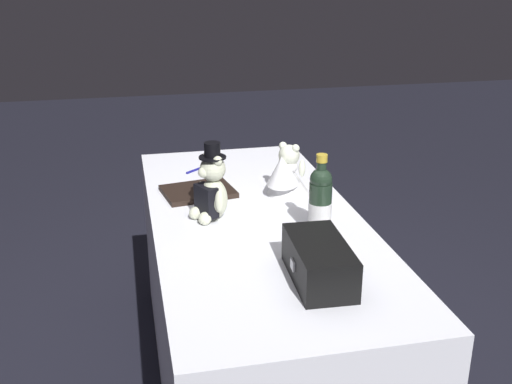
{
  "coord_description": "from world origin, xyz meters",
  "views": [
    {
      "loc": [
        2.09,
        -0.45,
        1.7
      ],
      "look_at": [
        0.0,
        0.0,
        0.88
      ],
      "focal_mm": 43.57,
      "sensor_mm": 36.0,
      "label": 1
    }
  ],
  "objects_px": {
    "champagne_bottle": "(320,200)",
    "gift_case_black": "(319,262)",
    "signing_pen": "(198,169)",
    "teddy_bear_groom": "(211,190)",
    "guestbook": "(198,191)",
    "teddy_bear_bride": "(287,173)"
  },
  "relations": [
    {
      "from": "champagne_bottle",
      "to": "signing_pen",
      "type": "bearing_deg",
      "value": -157.21
    },
    {
      "from": "teddy_bear_groom",
      "to": "champagne_bottle",
      "type": "distance_m",
      "value": 0.41
    },
    {
      "from": "gift_case_black",
      "to": "guestbook",
      "type": "xyz_separation_m",
      "value": [
        -0.8,
        -0.26,
        -0.05
      ]
    },
    {
      "from": "signing_pen",
      "to": "guestbook",
      "type": "height_order",
      "value": "guestbook"
    },
    {
      "from": "gift_case_black",
      "to": "guestbook",
      "type": "height_order",
      "value": "gift_case_black"
    },
    {
      "from": "champagne_bottle",
      "to": "gift_case_black",
      "type": "height_order",
      "value": "champagne_bottle"
    },
    {
      "from": "champagne_bottle",
      "to": "guestbook",
      "type": "relative_size",
      "value": 1.04
    },
    {
      "from": "teddy_bear_groom",
      "to": "guestbook",
      "type": "height_order",
      "value": "teddy_bear_groom"
    },
    {
      "from": "gift_case_black",
      "to": "teddy_bear_groom",
      "type": "bearing_deg",
      "value": -155.29
    },
    {
      "from": "champagne_bottle",
      "to": "gift_case_black",
      "type": "bearing_deg",
      "value": -18.0
    },
    {
      "from": "signing_pen",
      "to": "champagne_bottle",
      "type": "bearing_deg",
      "value": 22.79
    },
    {
      "from": "teddy_bear_bride",
      "to": "gift_case_black",
      "type": "height_order",
      "value": "teddy_bear_bride"
    },
    {
      "from": "signing_pen",
      "to": "teddy_bear_groom",
      "type": "bearing_deg",
      "value": -2.2
    },
    {
      "from": "teddy_bear_groom",
      "to": "signing_pen",
      "type": "height_order",
      "value": "teddy_bear_groom"
    },
    {
      "from": "teddy_bear_groom",
      "to": "gift_case_black",
      "type": "bearing_deg",
      "value": 24.71
    },
    {
      "from": "champagne_bottle",
      "to": "teddy_bear_groom",
      "type": "bearing_deg",
      "value": -120.89
    },
    {
      "from": "signing_pen",
      "to": "guestbook",
      "type": "distance_m",
      "value": 0.31
    },
    {
      "from": "teddy_bear_groom",
      "to": "guestbook",
      "type": "distance_m",
      "value": 0.29
    },
    {
      "from": "gift_case_black",
      "to": "guestbook",
      "type": "distance_m",
      "value": 0.84
    },
    {
      "from": "teddy_bear_bride",
      "to": "champagne_bottle",
      "type": "height_order",
      "value": "champagne_bottle"
    },
    {
      "from": "teddy_bear_groom",
      "to": "signing_pen",
      "type": "relative_size",
      "value": 2.41
    },
    {
      "from": "teddy_bear_groom",
      "to": "gift_case_black",
      "type": "xyz_separation_m",
      "value": [
        0.53,
        0.24,
        -0.05
      ]
    }
  ]
}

